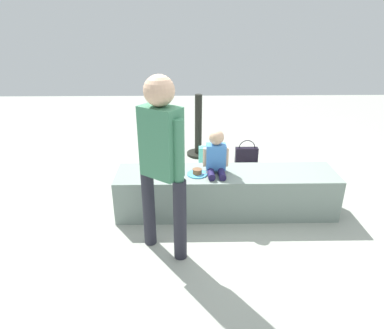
{
  "coord_description": "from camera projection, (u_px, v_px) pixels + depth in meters",
  "views": [
    {
      "loc": [
        -0.44,
        -3.37,
        2.08
      ],
      "look_at": [
        -0.39,
        -0.33,
        0.73
      ],
      "focal_mm": 31.87,
      "sensor_mm": 36.0,
      "label": 1
    }
  ],
  "objects": [
    {
      "name": "water_bottle_far_side",
      "position": [
        153.0,
        165.0,
        4.87
      ],
      "size": [
        0.07,
        0.07,
        0.21
      ],
      "color": "silver",
      "rests_on": "ground_plane"
    },
    {
      "name": "handbag_black_leather",
      "position": [
        246.0,
        155.0,
        5.1
      ],
      "size": [
        0.33,
        0.11,
        0.38
      ],
      "color": "black",
      "rests_on": "ground_plane"
    },
    {
      "name": "cake_box_white",
      "position": [
        176.0,
        172.0,
        4.74
      ],
      "size": [
        0.38,
        0.35,
        0.12
      ],
      "primitive_type": "cube",
      "rotation": [
        0.0,
        0.0,
        0.27
      ],
      "color": "white",
      "rests_on": "ground_plane"
    },
    {
      "name": "party_cup_red",
      "position": [
        233.0,
        172.0,
        4.74
      ],
      "size": [
        0.08,
        0.08,
        0.12
      ],
      "primitive_type": "cylinder",
      "color": "red",
      "rests_on": "ground_plane"
    },
    {
      "name": "gift_bag",
      "position": [
        205.0,
        156.0,
        5.06
      ],
      "size": [
        0.18,
        0.12,
        0.32
      ],
      "color": "#59C6B2",
      "rests_on": "ground_plane"
    },
    {
      "name": "child_seated",
      "position": [
        216.0,
        155.0,
        3.65
      ],
      "size": [
        0.28,
        0.32,
        0.48
      ],
      "color": "#201945",
      "rests_on": "concrete_ledge"
    },
    {
      "name": "ground_plane",
      "position": [
        225.0,
        210.0,
        3.93
      ],
      "size": [
        12.0,
        12.0,
        0.0
      ],
      "primitive_type": "plane",
      "color": "#9FA498"
    },
    {
      "name": "adult_standing",
      "position": [
        162.0,
        153.0,
        2.89
      ],
      "size": [
        0.42,
        0.36,
        1.66
      ],
      "color": "#252530",
      "rests_on": "ground_plane"
    },
    {
      "name": "concrete_ledge",
      "position": [
        226.0,
        192.0,
        3.84
      ],
      "size": [
        2.42,
        0.55,
        0.48
      ],
      "primitive_type": "cube",
      "color": "gray",
      "rests_on": "ground_plane"
    },
    {
      "name": "railing_post",
      "position": [
        198.0,
        134.0,
        5.34
      ],
      "size": [
        0.36,
        0.36,
        0.97
      ],
      "color": "black",
      "rests_on": "ground_plane"
    },
    {
      "name": "water_bottle_near_gift",
      "position": [
        215.0,
        174.0,
        4.62
      ],
      "size": [
        0.06,
        0.06,
        0.19
      ],
      "color": "silver",
      "rests_on": "ground_plane"
    },
    {
      "name": "cake_plate",
      "position": [
        197.0,
        173.0,
        3.69
      ],
      "size": [
        0.22,
        0.22,
        0.07
      ],
      "color": "#4CA5D8",
      "rests_on": "concrete_ledge"
    }
  ]
}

